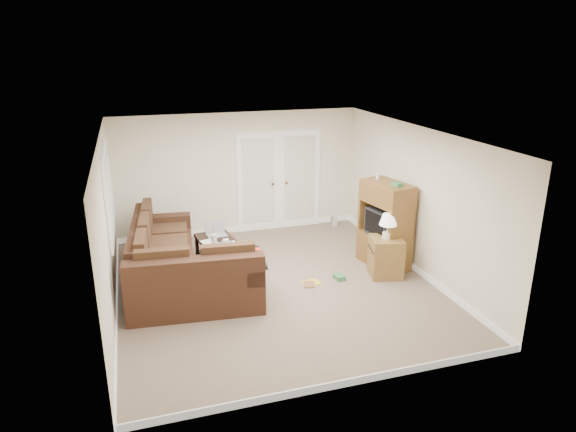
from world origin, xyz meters
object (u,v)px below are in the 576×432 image
object	(u,v)px
sectional_sofa	(176,267)
side_cabinet	(386,254)
coffee_table	(220,253)
tv_armoire	(385,224)

from	to	relation	value
sectional_sofa	side_cabinet	world-z (taller)	side_cabinet
sectional_sofa	coffee_table	bearing A→B (deg)	40.79
side_cabinet	tv_armoire	bearing A→B (deg)	80.98
sectional_sofa	side_cabinet	xyz separation A→B (m)	(3.46, -0.58, 0.03)
coffee_table	tv_armoire	size ratio (longest dim) A/B	0.78
sectional_sofa	coffee_table	xyz separation A→B (m)	(0.81, 0.57, -0.10)
tv_armoire	sectional_sofa	bearing A→B (deg)	166.60
sectional_sofa	coffee_table	world-z (taller)	sectional_sofa
sectional_sofa	coffee_table	distance (m)	0.99
sectional_sofa	tv_armoire	world-z (taller)	tv_armoire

